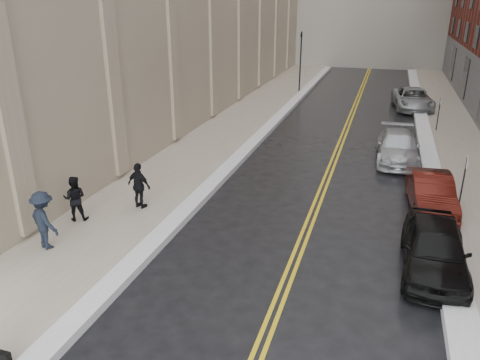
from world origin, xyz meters
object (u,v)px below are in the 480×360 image
Objects in this scene: car_black at (435,248)px; pedestrian_c at (139,186)px; car_maroon at (431,192)px; car_silver_near at (398,147)px; pedestrian_a at (75,198)px; car_silver_far at (413,99)px; pedestrian_b at (44,220)px.

car_black is 2.52× the size of pedestrian_c.
car_silver_near reaches higher than car_maroon.
car_silver_far is at bearing -140.66° from pedestrian_a.
car_maroon is at bearing -96.05° from car_silver_far.
car_silver_near is at bearing -108.09° from pedestrian_b.
car_black is 12.25m from pedestrian_b.
car_maroon is at bearing 179.42° from pedestrian_a.
pedestrian_a is (-11.28, -11.12, 0.27)m from car_silver_near.
pedestrian_a is 2.10m from pedestrian_b.
pedestrian_b is 1.08× the size of pedestrian_c.
car_silver_far is (0.02, 23.44, -0.01)m from car_black.
car_black is 1.08× the size of car_maroon.
car_silver_far reaches higher than car_silver_near.
pedestrian_b is (-10.93, -13.19, 0.41)m from car_silver_near.
pedestrian_b is at bearing 83.10° from pedestrian_c.
car_black is 2.70× the size of pedestrian_a.
car_maroon is 2.17× the size of pedestrian_b.
pedestrian_b reaches higher than car_black.
car_silver_near is 12.81m from car_silver_far.
car_silver_far is 24.63m from pedestrian_c.
car_silver_near is 17.13m from pedestrian_b.
car_black is 4.81m from car_maroon.
pedestrian_b is at bearing -167.80° from car_black.
car_silver_near is 2.54× the size of pedestrian_b.
car_maroon is 11.39m from pedestrian_c.
pedestrian_a is at bearing -137.28° from car_silver_near.
car_silver_far is 3.06× the size of pedestrian_c.
pedestrian_a is at bearing 57.33° from pedestrian_c.
pedestrian_a reaches higher than car_silver_near.
car_silver_far is at bearing -93.24° from pedestrian_b.
car_silver_far is at bearing 85.28° from car_maroon.
car_silver_far is at bearing 90.30° from car_black.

